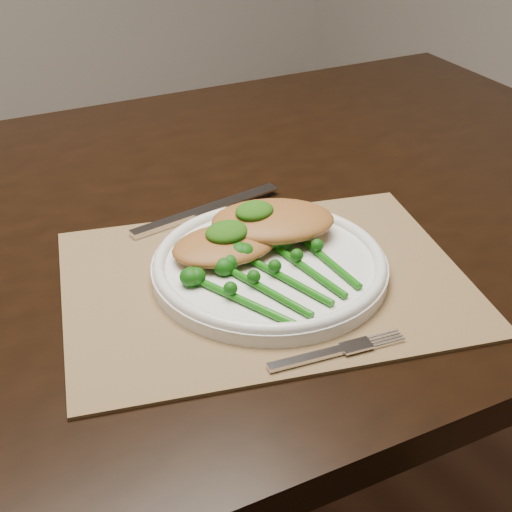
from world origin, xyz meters
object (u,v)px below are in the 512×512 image
placemat (265,281)px  chicken_fillet_left (225,245)px  dining_table (163,432)px  broccolini_bundle (287,279)px  dinner_plate (270,265)px

placemat → chicken_fillet_left: bearing=132.8°
dining_table → placemat: 0.43m
broccolini_bundle → dinner_plate: bearing=72.1°
broccolini_bundle → chicken_fillet_left: bearing=98.2°
dining_table → chicken_fillet_left: 0.43m
placemat → dinner_plate: dinner_plate is taller
broccolini_bundle → dining_table: bearing=96.4°
dining_table → broccolini_bundle: broccolini_bundle is taller
placemat → dinner_plate: size_ratio=1.67×
chicken_fillet_left → broccolini_bundle: chicken_fillet_left is taller
dining_table → placemat: bearing=-66.3°
dining_table → dinner_plate: bearing=-62.6°
dinner_plate → chicken_fillet_left: size_ratio=2.15×
dinner_plate → chicken_fillet_left: 0.06m
dinner_plate → broccolini_bundle: size_ratio=1.48×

